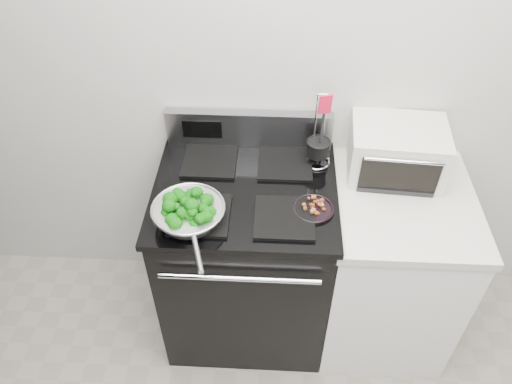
# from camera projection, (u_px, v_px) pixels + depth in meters

# --- Properties ---
(back_wall) EXTENTS (4.00, 0.02, 2.70)m
(back_wall) POSITION_uv_depth(u_px,v_px,m) (320.00, 66.00, 2.09)
(back_wall) COLOR beige
(back_wall) RESTS_ON ground
(gas_range) EXTENTS (0.79, 0.69, 1.13)m
(gas_range) POSITION_uv_depth(u_px,v_px,m) (246.00, 257.00, 2.45)
(gas_range) COLOR black
(gas_range) RESTS_ON floor
(counter) EXTENTS (0.62, 0.68, 0.92)m
(counter) POSITION_uv_depth(u_px,v_px,m) (386.00, 267.00, 2.44)
(counter) COLOR white
(counter) RESTS_ON floor
(skillet) EXTENTS (0.29, 0.45, 0.06)m
(skillet) POSITION_uv_depth(u_px,v_px,m) (189.00, 213.00, 1.95)
(skillet) COLOR silver
(skillet) RESTS_ON gas_range
(broccoli_pile) EXTENTS (0.23, 0.23, 0.08)m
(broccoli_pile) POSITION_uv_depth(u_px,v_px,m) (188.00, 209.00, 1.94)
(broccoli_pile) COLOR #043105
(broccoli_pile) RESTS_ON skillet
(bacon_plate) EXTENTS (0.17, 0.17, 0.04)m
(bacon_plate) POSITION_uv_depth(u_px,v_px,m) (314.00, 207.00, 2.02)
(bacon_plate) COLOR black
(bacon_plate) RESTS_ON gas_range
(utensil_holder) EXTENTS (0.12, 0.12, 0.36)m
(utensil_holder) POSITION_uv_depth(u_px,v_px,m) (318.00, 151.00, 2.21)
(utensil_holder) COLOR silver
(utensil_holder) RESTS_ON gas_range
(toaster_oven) EXTENTS (0.43, 0.34, 0.23)m
(toaster_oven) POSITION_uv_depth(u_px,v_px,m) (397.00, 151.00, 2.17)
(toaster_oven) COLOR beige
(toaster_oven) RESTS_ON counter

